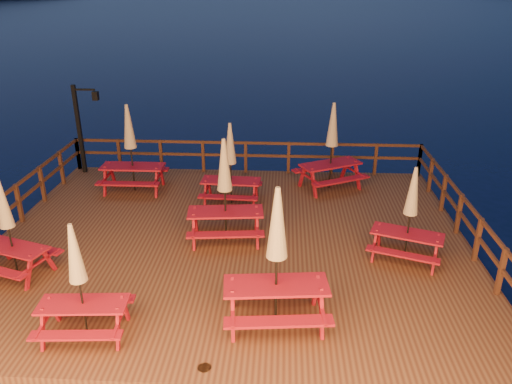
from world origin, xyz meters
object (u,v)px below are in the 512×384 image
picnic_table_1 (131,147)px  picnic_table_2 (79,280)px  lamp_post (83,121)px  picnic_table_0 (225,189)px

picnic_table_1 → picnic_table_2: (1.05, -6.88, -0.22)m
lamp_post → picnic_table_2: size_ratio=1.30×
lamp_post → picnic_table_0: size_ratio=1.12×
picnic_table_1 → picnic_table_2: bearing=-81.6°
lamp_post → picnic_table_1: (2.02, -1.52, -0.37)m
lamp_post → picnic_table_2: 8.96m
picnic_table_0 → picnic_table_2: size_ratio=1.16×
picnic_table_1 → picnic_table_2: picnic_table_1 is taller
picnic_table_2 → lamp_post: bearing=105.8°
lamp_post → picnic_table_0: bearing=-41.0°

